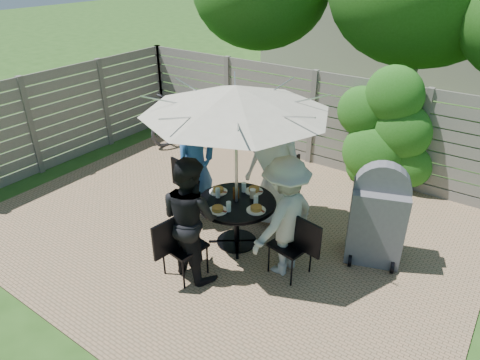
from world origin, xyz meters
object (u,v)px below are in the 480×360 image
Objects in this scene: chair_left at (192,203)px; glass_front at (229,207)px; patio_table at (237,214)px; glass_right at (256,200)px; syrup_jug at (236,193)px; plate_right at (256,209)px; person_left at (196,168)px; bbq_grill at (377,217)px; umbrella at (236,99)px; plate_back at (254,190)px; person_front at (190,218)px; chair_back at (279,201)px; glass_left at (218,193)px; person_right at (285,217)px; coffee_cup at (253,194)px; person_back at (275,165)px; chair_right at (291,256)px; bicycle at (189,115)px; plate_left at (218,191)px; chair_front at (184,258)px; plate_front at (218,210)px; glass_back at (244,187)px.

glass_front is (1.02, -0.41, 0.50)m from chair_left.
patio_table is 0.40m from glass_right.
plate_right is at bearing -15.09° from syrup_jug.
person_left is 11.67× the size of syrup_jug.
glass_front is 1.96m from bbq_grill.
plate_back is (0.05, 0.36, -1.42)m from umbrella.
umbrella reaches higher than person_front.
chair_back is 1.21m from glass_left.
person_right reaches higher than patio_table.
coffee_cup is 1.68m from bbq_grill.
person_back is 1.67m from person_front.
chair_right is 3.53× the size of plate_right.
plate_right is 2.17× the size of coffee_cup.
syrup_jug is 4.04m from bicycle.
umbrella reaches higher than chair_back.
plate_left is (-0.36, 0.05, 0.24)m from patio_table.
plate_back is 1.86× the size of glass_front.
bbq_grill is at bearing -66.50° from person_left.
person_back is 12.13× the size of syrup_jug.
chair_front is 1.12m from plate_right.
plate_left is 1.86× the size of glass_left.
chair_back reaches higher than plate_front.
person_left is at bearing -135.00° from person_back.
umbrella is 1.65× the size of person_front.
person_right is at bearing -135.00° from person_front.
bbq_grill is at bearing 144.81° from person_right.
chair_right reaches higher than syrup_jug.
plate_right is at bearing -54.56° from glass_right.
glass_back reaches higher than coffee_cup.
glass_left is (-0.22, 0.29, 0.05)m from plate_front.
coffee_cup reaches higher than patio_table.
plate_front is 1.00× the size of plate_right.
umbrella is 1.47m from person_left.
chair_front reaches higher than patio_table.
person_left reaches higher than person_right.
plate_back is (0.87, 0.24, -0.20)m from person_left.
chair_right is at bearing -28.79° from plate_back.
plate_right is at bearing -28.93° from bicycle.
chair_right reaches higher than plate_right.
glass_left is at bearing 148.70° from glass_front.
chair_back reaches higher than plate_back.
umbrella is at bearing -8.30° from plate_left.
chair_back is 1.40m from plate_front.
glass_left is at bearing -100.42° from person_left.
bbq_grill is (1.70, 0.80, -1.50)m from umbrella.
plate_back is at bearing 52.52° from glass_left.
glass_back is at bearing 103.70° from patio_table.
plate_right is (1.31, -0.19, 0.45)m from chair_left.
glass_front is at bearing -8.31° from chair_front.
plate_front is (-0.05, -0.36, -1.42)m from umbrella.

